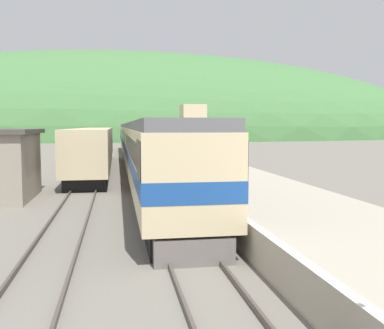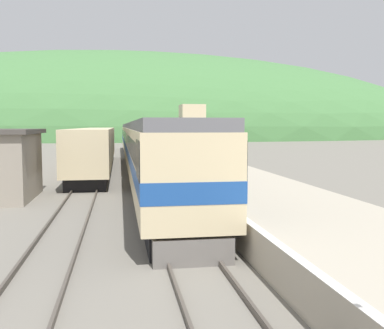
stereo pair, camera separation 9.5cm
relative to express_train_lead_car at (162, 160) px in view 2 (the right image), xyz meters
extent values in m
cube|color=#4C443D|center=(-0.72, 45.98, -2.16)|extent=(0.08, 180.00, 0.16)
cube|color=#4C443D|center=(0.72, 45.98, -2.16)|extent=(0.08, 180.00, 0.16)
cube|color=#4C443D|center=(-4.76, 45.98, -2.16)|extent=(0.08, 180.00, 0.16)
cube|color=#4C443D|center=(-3.33, 45.98, -2.16)|extent=(0.08, 180.00, 0.16)
cube|color=#B2A893|center=(4.26, 25.98, -1.70)|extent=(5.33, 140.00, 1.08)
cube|color=silver|center=(1.71, 25.98, -1.16)|extent=(0.24, 140.00, 0.01)
ellipsoid|color=#477A42|center=(0.00, 133.66, -2.24)|extent=(231.79, 104.31, 55.98)
cube|color=black|center=(0.00, 0.23, -1.82)|extent=(2.40, 18.39, 0.85)
cube|color=beige|center=(0.00, 0.23, 0.03)|extent=(2.93, 19.56, 2.85)
cube|color=#1E4C99|center=(0.00, 0.23, -0.20)|extent=(2.96, 19.58, 0.63)
cube|color=black|center=(0.00, 0.23, 0.66)|extent=(2.95, 18.39, 0.86)
cube|color=slate|center=(0.00, 0.23, 1.66)|extent=(2.75, 19.56, 0.40)
cube|color=black|center=(0.00, -8.42, 0.66)|extent=(2.97, 2.20, 1.14)
cube|color=beige|center=(0.00, -9.10, 2.04)|extent=(0.64, 0.80, 0.36)
cube|color=slate|center=(0.00, -9.35, -1.86)|extent=(2.28, 0.40, 0.77)
cube|color=black|center=(0.00, 22.22, -1.82)|extent=(2.40, 21.26, 0.85)
cube|color=beige|center=(0.00, 22.22, 0.03)|extent=(2.93, 22.61, 2.85)
cube|color=#1E4C99|center=(0.00, 22.22, -0.20)|extent=(2.96, 22.63, 0.63)
cube|color=black|center=(0.00, 22.22, 0.66)|extent=(2.95, 21.26, 0.86)
cube|color=slate|center=(0.00, 22.22, 1.66)|extent=(2.75, 22.61, 0.40)
cube|color=black|center=(0.00, 45.73, -1.82)|extent=(2.40, 21.26, 0.85)
cube|color=beige|center=(0.00, 45.73, 0.03)|extent=(2.93, 22.61, 2.85)
cube|color=#1E4C99|center=(0.00, 45.73, -0.20)|extent=(2.96, 22.63, 0.63)
cube|color=black|center=(0.00, 45.73, 0.66)|extent=(2.95, 21.26, 0.86)
cube|color=slate|center=(0.00, 45.73, 1.66)|extent=(2.75, 22.61, 0.40)
cube|color=black|center=(-4.04, 19.64, -1.84)|extent=(2.46, 28.81, 0.80)
cube|color=beige|center=(-4.04, 19.64, -0.01)|extent=(2.90, 30.02, 2.86)
camera|label=1|loc=(-2.09, -21.38, 1.64)|focal=42.00mm
camera|label=2|loc=(-1.99, -21.39, 1.64)|focal=42.00mm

